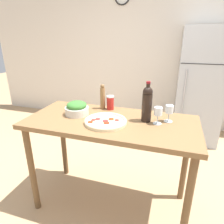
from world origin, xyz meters
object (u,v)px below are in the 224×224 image
Objects in this scene: wine_glass_far at (169,110)px; pepper_mill at (103,97)px; wine_glass_near at (158,112)px; homemade_pizza at (106,121)px; wine_bottle at (147,103)px; salad_bowl at (77,108)px; salt_canister at (110,103)px; refrigerator at (200,86)px.

pepper_mill reaches higher than wine_glass_far.
wine_glass_near is 0.58× the size of pepper_mill.
wine_glass_near is 0.41× the size of homemade_pizza.
wine_glass_near is (0.10, -0.03, -0.06)m from wine_bottle.
salt_canister reaches higher than salad_bowl.
salt_canister is at bearing 101.14° from homemade_pizza.
refrigerator is at bearing 74.65° from wine_glass_near.
wine_bottle is 0.49m from pepper_mill.
homemade_pizza is at bearing -159.02° from wine_glass_far.
salt_canister is (-0.06, 0.32, 0.05)m from homemade_pizza.
pepper_mill reaches higher than salt_canister.
refrigerator reaches higher than wine_glass_near.
refrigerator is 1.79m from wine_glass_near.
wine_glass_far is 0.57m from salt_canister.
wine_glass_near reaches higher than salt_canister.
homemade_pizza is 2.58× the size of salt_canister.
salad_bowl is at bearing 161.28° from homemade_pizza.
wine_bottle reaches higher than wine_glass_far.
wine_glass_far is at bearing -13.85° from salt_canister.
wine_bottle is at bearing 3.52° from salad_bowl.
homemade_pizza is (-0.41, -0.11, -0.08)m from wine_glass_near.
refrigerator is at bearing 64.42° from homemade_pizza.
salt_canister is (-0.37, 0.18, -0.09)m from wine_bottle.
pepper_mill reaches higher than salad_bowl.
wine_bottle is 0.12m from wine_glass_near.
wine_glass_far is 0.58× the size of pepper_mill.
refrigerator reaches higher than homemade_pizza.
pepper_mill is (-1.02, -1.51, 0.17)m from refrigerator.
wine_bottle is at bearing 24.87° from homemade_pizza.
pepper_mill is at bearing 158.27° from wine_bottle.
pepper_mill is 0.09m from salt_canister.
wine_bottle reaches higher than pepper_mill.
refrigerator is 1.83m from pepper_mill.
wine_bottle is 2.49× the size of salt_canister.
pepper_mill is at bearing 158.99° from wine_glass_near.
refrigerator is 12.64× the size of salt_canister.
refrigerator is 2.04m from homemade_pizza.
wine_glass_near is 0.59m from pepper_mill.
wine_glass_far is at bearing 13.76° from wine_bottle.
salad_bowl reaches higher than homemade_pizza.
wine_glass_near is at bearing -24.13° from salt_canister.
wine_bottle is at bearing -25.73° from salt_canister.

